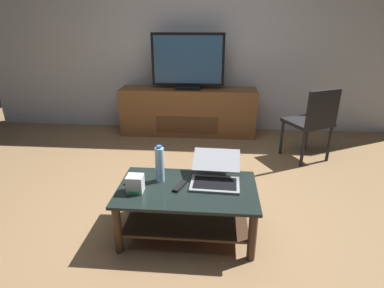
{
  "coord_description": "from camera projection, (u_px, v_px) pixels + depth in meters",
  "views": [
    {
      "loc": [
        0.22,
        -2.26,
        1.57
      ],
      "look_at": [
        0.0,
        0.27,
        0.55
      ],
      "focal_mm": 29.39,
      "sensor_mm": 36.0,
      "label": 1
    }
  ],
  "objects": [
    {
      "name": "laptop",
      "position": [
        216.0,
        174.0,
        2.41
      ],
      "size": [
        0.38,
        0.43,
        0.18
      ],
      "color": "gray",
      "rests_on": "coffee_table"
    },
    {
      "name": "water_bottle_near",
      "position": [
        160.0,
        164.0,
        2.38
      ],
      "size": [
        0.07,
        0.07,
        0.29
      ],
      "color": "#99C6E5",
      "rests_on": "coffee_table"
    },
    {
      "name": "television",
      "position": [
        188.0,
        63.0,
        4.21
      ],
      "size": [
        0.98,
        0.2,
        0.74
      ],
      "color": "black",
      "rests_on": "media_cabinet"
    },
    {
      "name": "tv_remote",
      "position": [
        180.0,
        186.0,
        2.33
      ],
      "size": [
        0.1,
        0.17,
        0.02
      ],
      "primitive_type": "cube",
      "rotation": [
        0.0,
        0.0,
        -0.34
      ],
      "color": "black",
      "rests_on": "coffee_table"
    },
    {
      "name": "media_cabinet",
      "position": [
        188.0,
        112.0,
        4.49
      ],
      "size": [
        1.9,
        0.42,
        0.66
      ],
      "color": "brown",
      "rests_on": "ground"
    },
    {
      "name": "coffee_table",
      "position": [
        187.0,
        202.0,
        2.38
      ],
      "size": [
        1.03,
        0.61,
        0.4
      ],
      "color": "black",
      "rests_on": "ground"
    },
    {
      "name": "router_box",
      "position": [
        135.0,
        184.0,
        2.26
      ],
      "size": [
        0.12,
        0.11,
        0.13
      ],
      "color": "silver",
      "rests_on": "coffee_table"
    },
    {
      "name": "ground_plane",
      "position": [
        189.0,
        215.0,
        2.69
      ],
      "size": [
        7.68,
        7.68,
        0.0
      ],
      "primitive_type": "plane",
      "color": "olive"
    },
    {
      "name": "dining_chair",
      "position": [
        313.0,
        120.0,
        3.57
      ],
      "size": [
        0.59,
        0.59,
        0.86
      ],
      "color": "black",
      "rests_on": "ground"
    },
    {
      "name": "back_wall",
      "position": [
        204.0,
        31.0,
        4.37
      ],
      "size": [
        6.4,
        0.12,
        2.8
      ],
      "primitive_type": "cube",
      "color": "silver",
      "rests_on": "ground"
    },
    {
      "name": "cell_phone",
      "position": [
        132.0,
        181.0,
        2.42
      ],
      "size": [
        0.1,
        0.15,
        0.01
      ],
      "primitive_type": "cube",
      "rotation": [
        0.0,
        0.0,
        -0.27
      ],
      "color": "black",
      "rests_on": "coffee_table"
    }
  ]
}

